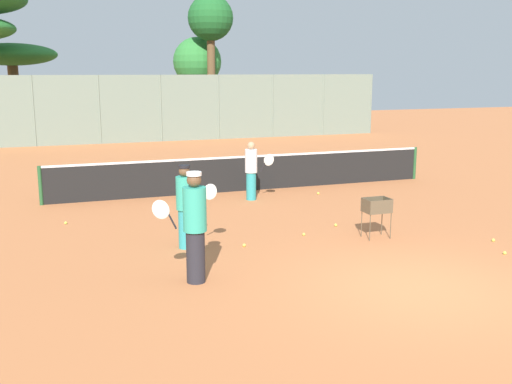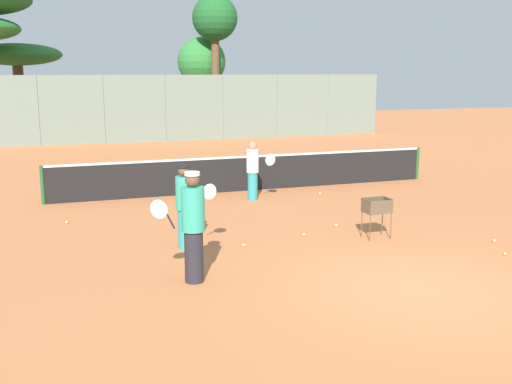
# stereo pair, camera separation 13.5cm
# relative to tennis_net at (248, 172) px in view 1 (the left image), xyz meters

# --- Properties ---
(ground_plane) EXTENTS (80.00, 80.00, 0.00)m
(ground_plane) POSITION_rel_tennis_net_xyz_m (0.00, -8.87, -0.56)
(ground_plane) COLOR #C67242
(tennis_net) EXTENTS (11.94, 0.10, 1.07)m
(tennis_net) POSITION_rel_tennis_net_xyz_m (0.00, 0.00, 0.00)
(tennis_net) COLOR #26592D
(tennis_net) RESTS_ON ground_plane
(back_fence) EXTENTS (24.41, 0.08, 3.36)m
(back_fence) POSITION_rel_tennis_net_xyz_m (-0.00, 13.58, 1.12)
(back_fence) COLOR gray
(back_fence) RESTS_ON ground_plane
(tree_0) EXTENTS (2.64, 2.64, 7.89)m
(tree_0) POSITION_rel_tennis_net_xyz_m (3.87, 17.89, 5.77)
(tree_0) COLOR brown
(tree_0) RESTS_ON ground_plane
(tree_1) EXTENTS (2.94, 2.94, 5.58)m
(tree_1) POSITION_rel_tennis_net_xyz_m (3.45, 19.55, 3.50)
(tree_1) COLOR brown
(tree_1) RESTS_ON ground_plane
(tree_3) EXTENTS (4.78, 4.78, 5.02)m
(tree_3) POSITION_rel_tennis_net_xyz_m (-7.04, 18.83, 3.76)
(tree_3) COLOR brown
(tree_3) RESTS_ON ground_plane
(player_white_outfit) EXTENTS (0.80, 0.60, 1.72)m
(player_white_outfit) POSITION_rel_tennis_net_xyz_m (-3.13, -5.24, 0.34)
(player_white_outfit) COLOR teal
(player_white_outfit) RESTS_ON ground_plane
(player_red_cap) EXTENTS (0.97, 0.40, 1.93)m
(player_red_cap) POSITION_rel_tennis_net_xyz_m (-3.45, -7.27, 0.44)
(player_red_cap) COLOR #26262D
(player_red_cap) RESTS_ON ground_plane
(player_yellow_shirt) EXTENTS (0.73, 0.66, 1.64)m
(player_yellow_shirt) POSITION_rel_tennis_net_xyz_m (-0.33, -1.28, 0.29)
(player_yellow_shirt) COLOR teal
(player_yellow_shirt) RESTS_ON ground_plane
(ball_cart) EXTENTS (0.56, 0.41, 0.88)m
(ball_cart) POSITION_rel_tennis_net_xyz_m (0.94, -5.87, 0.09)
(ball_cart) COLOR brown
(ball_cart) RESTS_ON ground_plane
(tennis_ball_1) EXTENTS (0.07, 0.07, 0.07)m
(tennis_ball_1) POSITION_rel_tennis_net_xyz_m (-0.48, -5.21, -0.53)
(tennis_ball_1) COLOR #D1E54C
(tennis_ball_1) RESTS_ON ground_plane
(tennis_ball_2) EXTENTS (0.07, 0.07, 0.07)m
(tennis_ball_2) POSITION_rel_tennis_net_xyz_m (-5.39, -2.38, -0.53)
(tennis_ball_2) COLOR #D1E54C
(tennis_ball_2) RESTS_ON ground_plane
(tennis_ball_3) EXTENTS (0.07, 0.07, 0.07)m
(tennis_ball_3) POSITION_rel_tennis_net_xyz_m (1.77, -1.25, -0.53)
(tennis_ball_3) COLOR #D1E54C
(tennis_ball_3) RESTS_ON ground_plane
(tennis_ball_4) EXTENTS (0.07, 0.07, 0.07)m
(tennis_ball_4) POSITION_rel_tennis_net_xyz_m (0.56, -4.72, -0.53)
(tennis_ball_4) COLOR #D1E54C
(tennis_ball_4) RESTS_ON ground_plane
(tennis_ball_5) EXTENTS (0.07, 0.07, 0.07)m
(tennis_ball_5) POSITION_rel_tennis_net_xyz_m (3.14, -7.00, -0.53)
(tennis_ball_5) COLOR #D1E54C
(tennis_ball_5) RESTS_ON ground_plane
(tennis_ball_6) EXTENTS (0.07, 0.07, 0.07)m
(tennis_ball_6) POSITION_rel_tennis_net_xyz_m (-1.99, -5.56, -0.53)
(tennis_ball_6) COLOR #D1E54C
(tennis_ball_6) RESTS_ON ground_plane
(tennis_ball_7) EXTENTS (0.07, 0.07, 0.07)m
(tennis_ball_7) POSITION_rel_tennis_net_xyz_m (2.71, -7.82, -0.53)
(tennis_ball_7) COLOR #D1E54C
(tennis_ball_7) RESTS_ON ground_plane
(parked_car) EXTENTS (4.20, 1.70, 1.60)m
(parked_car) POSITION_rel_tennis_net_xyz_m (6.80, 16.42, 0.10)
(parked_car) COLOR #3F4C8C
(parked_car) RESTS_ON ground_plane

